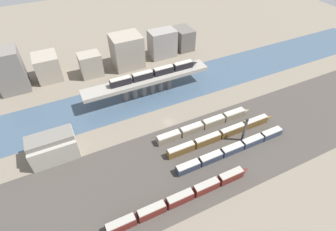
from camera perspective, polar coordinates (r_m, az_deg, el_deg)
ground_plane at (r=122.33m, az=0.08°, el=-1.47°), size 400.00×400.00×0.00m
railbed_yard at (r=108.21m, az=5.70°, el=-9.36°), size 280.00×42.00×0.01m
river_water at (r=139.80m, az=-4.37°, el=4.86°), size 320.00×29.03×0.01m
bridge at (r=135.50m, az=-4.53°, el=7.33°), size 66.66×8.96×9.71m
train_on_bridge at (r=134.61m, az=-2.74°, el=9.32°), size 48.50×2.94×3.78m
train_yard_near at (r=95.71m, az=3.27°, el=-17.34°), size 56.01×2.92×3.98m
train_yard_mid at (r=112.52m, az=14.33°, el=-6.93°), size 54.78×3.06×3.40m
train_yard_far at (r=116.59m, az=11.79°, el=-4.01°), size 54.82×2.63×3.93m
train_yard_outer at (r=119.78m, az=8.15°, el=-1.96°), size 48.70×3.19×3.74m
warehouse_building at (r=114.41m, az=-23.79°, el=-6.21°), size 18.03×11.37×11.20m
signal_tower at (r=114.81m, az=16.29°, el=-3.13°), size 1.08×1.08×12.21m
city_block_far_left at (r=158.40m, az=-31.27°, el=8.23°), size 14.12×12.20×22.64m
city_block_left at (r=162.02m, az=-24.75°, el=9.58°), size 12.73×14.16×14.19m
city_block_center at (r=156.81m, az=-16.49°, el=10.57°), size 11.91×9.56×13.23m
city_block_right at (r=159.99m, az=-8.94°, el=13.71°), size 17.11×14.87×19.13m
city_block_far_right at (r=168.96m, az=-1.24°, el=15.37°), size 16.33×10.27×16.84m
city_block_tall at (r=179.37m, az=3.33°, el=16.39°), size 10.38×14.49×13.56m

